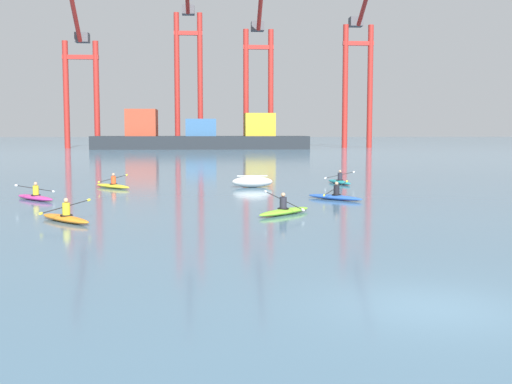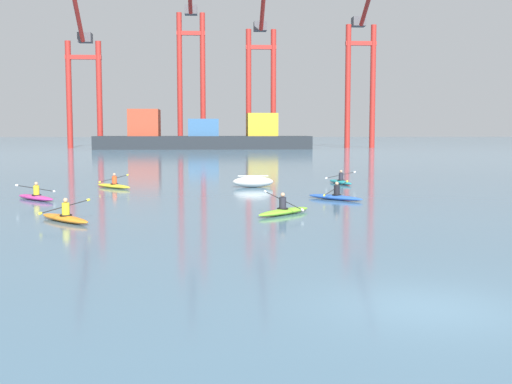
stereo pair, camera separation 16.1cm
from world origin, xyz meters
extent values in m
plane|color=#476B84|center=(0.00, 0.00, 0.00)|extent=(800.00, 800.00, 0.00)
cube|color=#1E2328|center=(-5.87, 118.40, 1.31)|extent=(43.07, 9.31, 2.61)
cube|color=#993823|center=(-17.71, 118.40, 5.29)|extent=(6.03, 6.51, 5.35)
cube|color=#2D5684|center=(-5.87, 118.40, 4.33)|extent=(6.03, 6.51, 3.43)
cube|color=#B29323|center=(5.98, 118.40, 4.90)|extent=(6.03, 6.51, 4.58)
cylinder|color=maroon|center=(-33.98, 125.70, 11.15)|extent=(1.20, 1.20, 22.30)
cylinder|color=maroon|center=(-27.73, 125.70, 11.15)|extent=(1.20, 1.20, 22.30)
cube|color=maroon|center=(-30.86, 125.70, 18.96)|extent=(7.45, 0.90, 0.90)
cylinder|color=maroon|center=(-30.86, 119.29, 28.28)|extent=(0.90, 13.45, 12.62)
cube|color=#47474C|center=(-30.86, 128.20, 23.30)|extent=(2.80, 2.80, 2.00)
cylinder|color=maroon|center=(-11.29, 133.96, 14.91)|extent=(1.20, 1.20, 29.82)
cylinder|color=maroon|center=(-6.13, 133.96, 14.91)|extent=(1.20, 1.20, 29.82)
cube|color=maroon|center=(-8.71, 133.96, 25.35)|extent=(6.36, 0.90, 0.90)
cube|color=#47474C|center=(-8.71, 136.46, 30.82)|extent=(2.80, 2.80, 2.00)
cylinder|color=maroon|center=(3.91, 129.49, 12.84)|extent=(1.20, 1.20, 25.68)
cylinder|color=maroon|center=(9.36, 129.49, 12.84)|extent=(1.20, 1.20, 25.68)
cube|color=maroon|center=(6.64, 129.49, 21.82)|extent=(6.66, 0.90, 0.90)
cube|color=#47474C|center=(6.64, 131.99, 26.68)|extent=(2.80, 2.80, 2.00)
cylinder|color=maroon|center=(25.27, 126.44, 13.21)|extent=(1.20, 1.20, 26.42)
cylinder|color=maroon|center=(30.75, 126.44, 13.21)|extent=(1.20, 1.20, 26.42)
cube|color=maroon|center=(28.01, 126.44, 22.45)|extent=(6.69, 0.90, 0.90)
cube|color=#47474C|center=(28.01, 128.94, 27.42)|extent=(2.80, 2.80, 2.00)
ellipsoid|color=beige|center=(-1.73, 28.30, 0.35)|extent=(2.64, 1.20, 0.70)
cube|color=beige|center=(-1.73, 28.30, 0.73)|extent=(1.95, 0.14, 0.06)
ellipsoid|color=teal|center=(4.35, 30.49, 0.13)|extent=(1.31, 3.45, 0.26)
torus|color=black|center=(4.38, 30.39, 0.27)|extent=(0.58, 0.58, 0.05)
cylinder|color=#23232D|center=(4.38, 30.39, 0.51)|extent=(0.30, 0.30, 0.50)
sphere|color=tan|center=(4.38, 30.39, 0.86)|extent=(0.19, 0.19, 0.19)
cylinder|color=black|center=(4.36, 30.44, 0.61)|extent=(2.03, 0.47, 0.41)
ellipsoid|color=silver|center=(3.35, 30.22, 0.42)|extent=(0.20, 0.08, 0.14)
ellipsoid|color=silver|center=(5.37, 30.66, 0.80)|extent=(0.20, 0.08, 0.14)
ellipsoid|color=orange|center=(-10.17, 13.16, 0.13)|extent=(2.69, 2.96, 0.26)
torus|color=black|center=(-10.11, 13.08, 0.27)|extent=(0.69, 0.69, 0.05)
cylinder|color=gold|center=(-10.11, 13.08, 0.51)|extent=(0.30, 0.30, 0.50)
sphere|color=tan|center=(-10.11, 13.08, 0.86)|extent=(0.19, 0.19, 0.19)
cylinder|color=black|center=(-10.14, 13.12, 0.61)|extent=(1.59, 1.39, 0.39)
ellipsoid|color=yellow|center=(-10.92, 12.44, 0.43)|extent=(0.17, 0.16, 0.14)
ellipsoid|color=yellow|center=(-9.36, 13.80, 0.79)|extent=(0.17, 0.16, 0.14)
ellipsoid|color=#2856B2|center=(2.06, 20.50, 0.13)|extent=(2.76, 2.89, 0.26)
torus|color=black|center=(2.12, 20.42, 0.27)|extent=(0.69, 0.69, 0.05)
cylinder|color=black|center=(2.12, 20.42, 0.51)|extent=(0.30, 0.30, 0.50)
sphere|color=tan|center=(2.12, 20.42, 0.86)|extent=(0.19, 0.19, 0.19)
cylinder|color=black|center=(2.09, 20.46, 0.61)|extent=(1.50, 1.41, 0.63)
ellipsoid|color=yellow|center=(1.36, 19.77, 0.31)|extent=(0.18, 0.17, 0.16)
ellipsoid|color=yellow|center=(2.82, 21.15, 0.91)|extent=(0.18, 0.17, 0.16)
ellipsoid|color=#7ABC2D|center=(-1.28, 14.73, 0.13)|extent=(2.78, 2.87, 0.26)
torus|color=black|center=(-1.35, 14.66, 0.27)|extent=(0.69, 0.69, 0.05)
cylinder|color=#23232D|center=(-1.35, 14.66, 0.51)|extent=(0.30, 0.30, 0.50)
sphere|color=tan|center=(-1.35, 14.66, 0.86)|extent=(0.19, 0.19, 0.19)
cylinder|color=black|center=(-1.31, 14.70, 0.61)|extent=(1.47, 1.41, 0.69)
ellipsoid|color=silver|center=(-2.03, 15.39, 0.94)|extent=(0.18, 0.17, 0.16)
ellipsoid|color=silver|center=(-0.59, 14.01, 0.28)|extent=(0.18, 0.17, 0.16)
ellipsoid|color=#C13384|center=(-13.51, 21.47, 0.13)|extent=(2.76, 2.89, 0.26)
torus|color=black|center=(-13.44, 21.39, 0.27)|extent=(0.69, 0.69, 0.05)
cylinder|color=gold|center=(-13.44, 21.39, 0.51)|extent=(0.30, 0.30, 0.50)
sphere|color=tan|center=(-13.44, 21.39, 0.86)|extent=(0.19, 0.19, 0.19)
cylinder|color=black|center=(-13.47, 21.43, 0.61)|extent=(1.53, 1.43, 0.48)
ellipsoid|color=silver|center=(-14.22, 20.73, 0.83)|extent=(0.17, 0.17, 0.15)
ellipsoid|color=silver|center=(-12.72, 22.13, 0.39)|extent=(0.17, 0.17, 0.15)
ellipsoid|color=yellow|center=(-10.52, 28.33, 0.13)|extent=(2.76, 2.89, 0.26)
torus|color=black|center=(-10.45, 28.25, 0.27)|extent=(0.69, 0.69, 0.05)
cylinder|color=#DB471E|center=(-10.45, 28.25, 0.51)|extent=(0.30, 0.30, 0.50)
sphere|color=tan|center=(-10.45, 28.25, 0.86)|extent=(0.19, 0.19, 0.19)
cylinder|color=black|center=(-10.49, 28.29, 0.61)|extent=(1.54, 1.45, 0.37)
ellipsoid|color=yellow|center=(-11.25, 27.58, 0.44)|extent=(0.17, 0.16, 0.14)
ellipsoid|color=yellow|center=(-9.73, 29.00, 0.78)|extent=(0.17, 0.16, 0.14)
camera|label=1|loc=(-4.55, -12.45, 3.55)|focal=45.12mm
camera|label=2|loc=(-4.39, -12.46, 3.55)|focal=45.12mm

